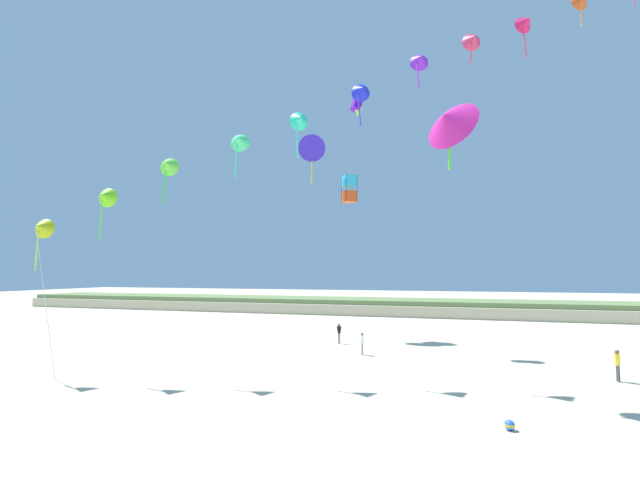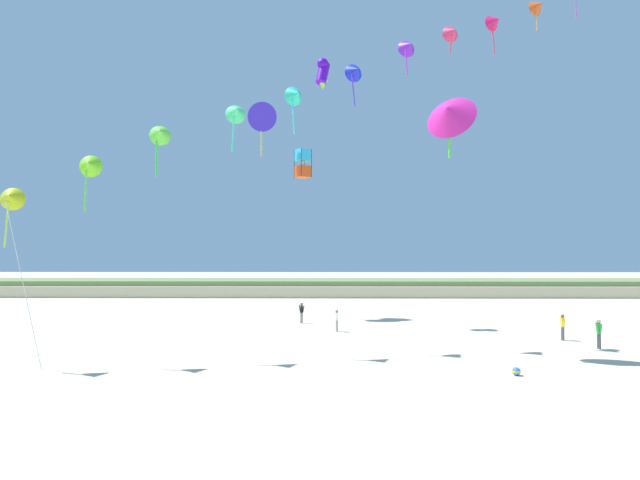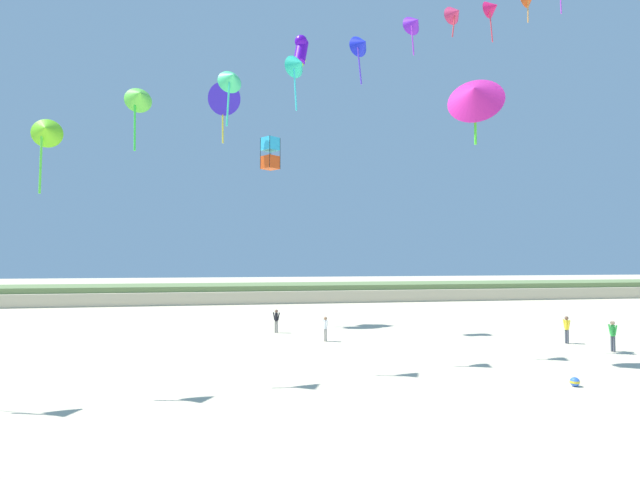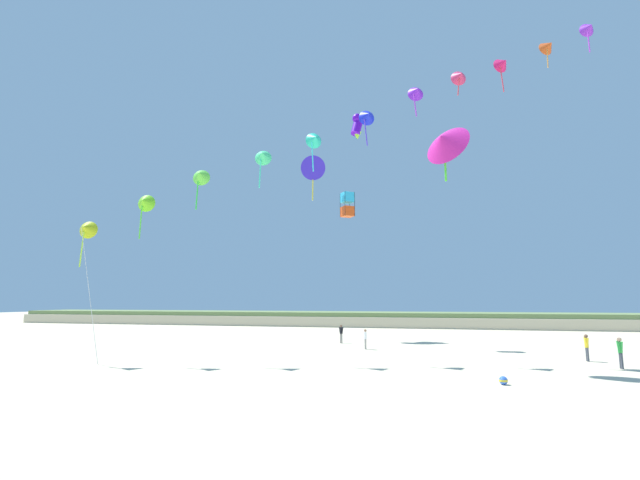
{
  "view_description": "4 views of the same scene",
  "coord_description": "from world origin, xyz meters",
  "px_view_note": "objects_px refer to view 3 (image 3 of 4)",
  "views": [
    {
      "loc": [
        4.92,
        -12.5,
        5.51
      ],
      "look_at": [
        -1.28,
        8.11,
        7.16
      ],
      "focal_mm": 24.0,
      "sensor_mm": 36.0,
      "label": 1
    },
    {
      "loc": [
        -1.48,
        -17.87,
        5.38
      ],
      "look_at": [
        -1.88,
        13.96,
        6.19
      ],
      "focal_mm": 28.0,
      "sensor_mm": 36.0,
      "label": 2
    },
    {
      "loc": [
        -6.38,
        -13.36,
        4.99
      ],
      "look_at": [
        -1.51,
        13.87,
        6.01
      ],
      "focal_mm": 28.0,
      "sensor_mm": 36.0,
      "label": 3
    },
    {
      "loc": [
        3.62,
        -16.35,
        3.63
      ],
      "look_at": [
        -2.45,
        8.76,
        7.28
      ],
      "focal_mm": 24.0,
      "sensor_mm": 36.0,
      "label": 4
    }
  ],
  "objects_px": {
    "large_kite_low_lead": "(270,153)",
    "large_kite_mid_trail": "(475,94)",
    "person_far_left": "(567,328)",
    "large_kite_high_solo": "(223,98)",
    "beach_ball": "(575,382)",
    "large_kite_outer_drift": "(301,51)",
    "person_near_left": "(325,327)",
    "person_near_right": "(613,334)",
    "person_mid_center": "(276,319)"
  },
  "relations": [
    {
      "from": "person_near_right",
      "to": "beach_ball",
      "type": "distance_m",
      "value": 9.22
    },
    {
      "from": "beach_ball",
      "to": "person_near_left",
      "type": "bearing_deg",
      "value": 122.25
    },
    {
      "from": "person_near_left",
      "to": "large_kite_low_lead",
      "type": "height_order",
      "value": "large_kite_low_lead"
    },
    {
      "from": "large_kite_low_lead",
      "to": "large_kite_high_solo",
      "type": "distance_m",
      "value": 5.46
    },
    {
      "from": "person_far_left",
      "to": "large_kite_outer_drift",
      "type": "bearing_deg",
      "value": 154.42
    },
    {
      "from": "person_near_left",
      "to": "large_kite_outer_drift",
      "type": "bearing_deg",
      "value": 104.3
    },
    {
      "from": "person_near_right",
      "to": "person_far_left",
      "type": "bearing_deg",
      "value": 104.57
    },
    {
      "from": "person_near_left",
      "to": "large_kite_high_solo",
      "type": "distance_m",
      "value": 19.39
    },
    {
      "from": "person_near_right",
      "to": "large_kite_high_solo",
      "type": "relative_size",
      "value": 0.34
    },
    {
      "from": "person_far_left",
      "to": "large_kite_low_lead",
      "type": "distance_m",
      "value": 23.47
    },
    {
      "from": "person_near_right",
      "to": "person_far_left",
      "type": "distance_m",
      "value": 2.84
    },
    {
      "from": "person_near_left",
      "to": "large_kite_low_lead",
      "type": "relative_size",
      "value": 0.62
    },
    {
      "from": "large_kite_mid_trail",
      "to": "beach_ball",
      "type": "distance_m",
      "value": 13.49
    },
    {
      "from": "person_mid_center",
      "to": "beach_ball",
      "type": "bearing_deg",
      "value": -57.49
    },
    {
      "from": "person_near_right",
      "to": "person_near_left",
      "type": "bearing_deg",
      "value": 157.6
    },
    {
      "from": "person_mid_center",
      "to": "large_kite_outer_drift",
      "type": "relative_size",
      "value": 0.65
    },
    {
      "from": "person_far_left",
      "to": "large_kite_mid_trail",
      "type": "distance_m",
      "value": 15.01
    },
    {
      "from": "person_near_left",
      "to": "person_mid_center",
      "type": "height_order",
      "value": "person_mid_center"
    },
    {
      "from": "large_kite_mid_trail",
      "to": "person_near_left",
      "type": "bearing_deg",
      "value": 127.06
    },
    {
      "from": "large_kite_low_lead",
      "to": "large_kite_outer_drift",
      "type": "bearing_deg",
      "value": -68.69
    },
    {
      "from": "large_kite_low_lead",
      "to": "person_near_right",
      "type": "bearing_deg",
      "value": -39.64
    },
    {
      "from": "large_kite_mid_trail",
      "to": "large_kite_high_solo",
      "type": "height_order",
      "value": "large_kite_high_solo"
    },
    {
      "from": "large_kite_low_lead",
      "to": "large_kite_mid_trail",
      "type": "bearing_deg",
      "value": -61.92
    },
    {
      "from": "large_kite_high_solo",
      "to": "large_kite_outer_drift",
      "type": "xyz_separation_m",
      "value": [
        5.32,
        -4.63,
        2.12
      ]
    },
    {
      "from": "person_far_left",
      "to": "large_kite_high_solo",
      "type": "distance_m",
      "value": 28.33
    },
    {
      "from": "beach_ball",
      "to": "person_far_left",
      "type": "bearing_deg",
      "value": 54.96
    },
    {
      "from": "large_kite_low_lead",
      "to": "large_kite_mid_trail",
      "type": "distance_m",
      "value": 18.13
    },
    {
      "from": "person_far_left",
      "to": "large_kite_low_lead",
      "type": "height_order",
      "value": "large_kite_low_lead"
    },
    {
      "from": "large_kite_mid_trail",
      "to": "person_mid_center",
      "type": "bearing_deg",
      "value": 125.82
    },
    {
      "from": "person_near_left",
      "to": "beach_ball",
      "type": "distance_m",
      "value": 14.27
    },
    {
      "from": "large_kite_low_lead",
      "to": "beach_ball",
      "type": "xyz_separation_m",
      "value": [
        10.32,
        -20.34,
        -12.83
      ]
    },
    {
      "from": "large_kite_low_lead",
      "to": "large_kite_high_solo",
      "type": "bearing_deg",
      "value": 177.09
    },
    {
      "from": "large_kite_low_lead",
      "to": "beach_ball",
      "type": "relative_size",
      "value": 6.65
    },
    {
      "from": "person_near_right",
      "to": "large_kite_outer_drift",
      "type": "relative_size",
      "value": 0.69
    },
    {
      "from": "beach_ball",
      "to": "person_near_right",
      "type": "bearing_deg",
      "value": 41.36
    },
    {
      "from": "large_kite_mid_trail",
      "to": "person_far_left",
      "type": "bearing_deg",
      "value": 29.36
    },
    {
      "from": "person_near_left",
      "to": "person_near_right",
      "type": "xyz_separation_m",
      "value": [
        14.5,
        -5.98,
        0.1
      ]
    },
    {
      "from": "person_near_right",
      "to": "large_kite_low_lead",
      "type": "height_order",
      "value": "large_kite_low_lead"
    },
    {
      "from": "person_mid_center",
      "to": "large_kite_outer_drift",
      "type": "xyz_separation_m",
      "value": [
        1.62,
        -0.12,
        18.33
      ]
    },
    {
      "from": "person_near_left",
      "to": "person_near_right",
      "type": "relative_size",
      "value": 0.9
    },
    {
      "from": "person_near_left",
      "to": "person_mid_center",
      "type": "distance_m",
      "value": 4.74
    },
    {
      "from": "person_near_right",
      "to": "person_mid_center",
      "type": "relative_size",
      "value": 1.06
    },
    {
      "from": "person_mid_center",
      "to": "large_kite_mid_trail",
      "type": "xyz_separation_m",
      "value": [
        8.42,
        -11.67,
        11.93
      ]
    },
    {
      "from": "person_mid_center",
      "to": "person_far_left",
      "type": "relative_size",
      "value": 0.98
    },
    {
      "from": "large_kite_high_solo",
      "to": "person_far_left",
      "type": "bearing_deg",
      "value": -30.22
    },
    {
      "from": "large_kite_mid_trail",
      "to": "large_kite_high_solo",
      "type": "relative_size",
      "value": 0.8
    },
    {
      "from": "large_kite_outer_drift",
      "to": "person_near_left",
      "type": "bearing_deg",
      "value": -75.7
    },
    {
      "from": "person_far_left",
      "to": "large_kite_outer_drift",
      "type": "relative_size",
      "value": 0.66
    },
    {
      "from": "large_kite_outer_drift",
      "to": "beach_ball",
      "type": "bearing_deg",
      "value": -61.63
    },
    {
      "from": "person_near_left",
      "to": "person_near_right",
      "type": "distance_m",
      "value": 15.69
    }
  ]
}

